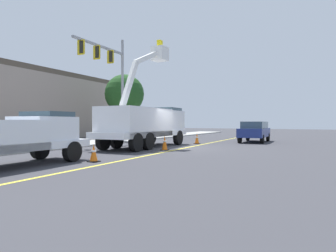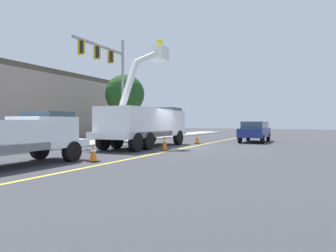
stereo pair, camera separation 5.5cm
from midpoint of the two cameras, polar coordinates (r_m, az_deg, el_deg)
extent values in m
plane|color=#38383D|center=(18.66, 3.17, -4.29)|extent=(120.00, 120.00, 0.00)
cube|color=#9E9E99|center=(22.98, -15.54, -3.23)|extent=(60.09, 8.67, 0.12)
cube|color=yellow|center=(18.66, 3.17, -4.27)|extent=(49.83, 4.40, 0.01)
cube|color=white|center=(19.25, -4.68, -1.45)|extent=(8.38, 3.19, 0.36)
cube|color=white|center=(21.53, -1.10, 0.83)|extent=(2.81, 2.56, 1.60)
cube|color=#384C56|center=(21.72, -0.86, 2.67)|extent=(1.98, 2.25, 0.64)
cube|color=white|center=(18.39, -6.26, 0.69)|extent=(5.44, 2.94, 1.80)
cube|color=white|center=(17.70, -7.59, 8.16)|extent=(1.39, 0.45, 2.80)
cube|color=white|center=(19.22, -3.90, 13.25)|extent=(2.40, 0.58, 1.31)
cube|color=white|center=(20.14, -1.68, 13.77)|extent=(0.90, 0.90, 0.90)
cube|color=yellow|center=(20.28, -1.68, 15.42)|extent=(0.36, 0.24, 0.60)
cylinder|color=black|center=(22.31, -3.38, -2.14)|extent=(1.07, 0.43, 1.04)
cylinder|color=black|center=(21.29, 1.90, -2.27)|extent=(1.07, 0.43, 1.04)
cylinder|color=black|center=(18.65, -9.99, -2.70)|extent=(1.07, 0.43, 1.04)
cylinder|color=black|center=(17.42, -3.99, -2.93)|extent=(1.07, 0.43, 1.04)
cylinder|color=black|center=(17.61, -12.51, -2.90)|extent=(1.07, 0.43, 1.04)
cylinder|color=black|center=(16.30, -6.31, -3.18)|extent=(1.07, 0.43, 1.04)
cube|color=white|center=(12.28, -27.39, -3.44)|extent=(5.76, 2.57, 0.30)
cube|color=white|center=(13.03, -23.04, -0.76)|extent=(2.17, 2.10, 1.10)
cube|color=#384C56|center=(13.16, -22.39, 1.35)|extent=(1.49, 1.87, 0.56)
cylinder|color=black|center=(14.19, -23.64, -4.21)|extent=(0.86, 0.37, 0.84)
cylinder|color=black|center=(12.81, -18.16, -4.71)|extent=(0.86, 0.37, 0.84)
cube|color=navy|center=(25.36, 16.33, -1.21)|extent=(4.94, 2.30, 0.70)
cube|color=#384C56|center=(25.49, 16.40, 0.15)|extent=(3.59, 1.96, 0.60)
cylinder|color=black|center=(23.63, 17.70, -2.44)|extent=(0.70, 0.30, 0.68)
cylinder|color=black|center=(23.94, 13.64, -2.39)|extent=(0.70, 0.30, 0.68)
cylinder|color=black|center=(26.86, 18.72, -2.08)|extent=(0.70, 0.30, 0.68)
cylinder|color=black|center=(27.13, 15.14, -2.04)|extent=(0.70, 0.30, 0.68)
cube|color=black|center=(12.52, -14.30, -6.66)|extent=(0.40, 0.40, 0.04)
cone|color=orange|center=(12.48, -14.30, -5.02)|extent=(0.32, 0.32, 0.68)
cylinder|color=white|center=(12.47, -14.30, -4.71)|extent=(0.20, 0.20, 0.08)
cube|color=black|center=(17.12, -0.74, -4.67)|extent=(0.40, 0.40, 0.04)
cone|color=orange|center=(17.09, -0.74, -3.23)|extent=(0.32, 0.32, 0.82)
cylinder|color=white|center=(17.08, -0.74, -2.96)|extent=(0.20, 0.20, 0.08)
cube|color=black|center=(22.33, 5.55, -3.42)|extent=(0.40, 0.40, 0.04)
cone|color=orange|center=(22.31, 5.55, -2.37)|extent=(0.32, 0.32, 0.78)
cylinder|color=white|center=(22.30, 5.55, -2.17)|extent=(0.20, 0.20, 0.08)
cylinder|color=gray|center=(24.99, -8.86, 6.69)|extent=(0.22, 0.22, 8.47)
cube|color=gray|center=(23.28, -13.05, 14.82)|extent=(5.70, 0.64, 0.16)
cube|color=gold|center=(24.09, -11.15, 13.00)|extent=(0.17, 0.57, 1.00)
cube|color=black|center=(24.03, -10.96, 13.03)|extent=(0.23, 0.34, 0.84)
cube|color=gold|center=(22.84, -13.71, 13.68)|extent=(0.17, 0.57, 1.00)
cube|color=black|center=(22.78, -13.51, 13.71)|extent=(0.23, 0.34, 0.84)
cube|color=gold|center=(21.65, -16.57, 14.40)|extent=(0.17, 0.57, 1.00)
cube|color=black|center=(21.58, -16.36, 14.44)|extent=(0.23, 0.34, 0.84)
cube|color=gray|center=(33.46, -28.35, 3.20)|extent=(23.13, 11.77, 6.27)
cube|color=#4C4238|center=(33.78, -28.38, 8.94)|extent=(23.13, 11.77, 0.50)
cylinder|color=brown|center=(30.30, -8.46, 0.56)|extent=(0.32, 0.32, 3.11)
sphere|color=#1E471C|center=(30.44, -8.47, 6.13)|extent=(3.99, 3.99, 3.99)
camera|label=1|loc=(0.03, -90.09, 0.00)|focal=31.49mm
camera|label=2|loc=(0.03, 89.91, 0.00)|focal=31.49mm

